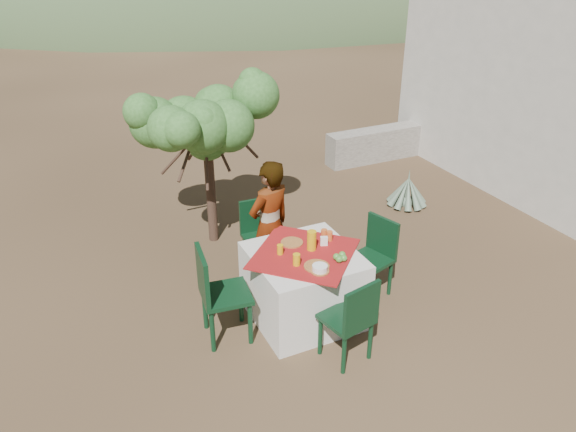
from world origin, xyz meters
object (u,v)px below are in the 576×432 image
object	(u,v)px
shrub_tree	(210,129)
agave	(408,192)
chair_left	(217,291)
guesthouse	(567,80)
chair_right	(375,253)
chair_far	(259,232)
juice_pitcher	(312,240)
person	(270,226)
table	(304,285)
chair_near	(352,318)

from	to	relation	value
shrub_tree	agave	world-z (taller)	shrub_tree
chair_left	shrub_tree	distance (m)	2.25
shrub_tree	guesthouse	xyz separation A→B (m)	(5.79, -0.18, 0.02)
chair_left	chair_right	distance (m)	1.81
chair_far	chair_right	xyz separation A→B (m)	(0.94, -1.02, 0.02)
chair_right	juice_pitcher	world-z (taller)	juice_pitcher
chair_left	person	size ratio (longest dim) A/B	0.66
table	chair_far	xyz separation A→B (m)	(-0.04, 1.09, 0.09)
table	chair_far	distance (m)	1.09
person	shrub_tree	distance (m)	1.51
table	chair_near	distance (m)	0.81
table	guesthouse	xyz separation A→B (m)	(5.52, 1.82, 1.12)
chair_far	chair_left	xyz separation A→B (m)	(-0.87, -1.04, 0.08)
chair_far	shrub_tree	world-z (taller)	shrub_tree
table	person	bearing A→B (deg)	95.95
chair_right	shrub_tree	size ratio (longest dim) A/B	0.47
agave	juice_pitcher	world-z (taller)	juice_pitcher
guesthouse	chair_near	bearing A→B (deg)	-154.28
table	juice_pitcher	xyz separation A→B (m)	(0.10, 0.04, 0.48)
table	guesthouse	size ratio (longest dim) A/B	0.31
table	agave	world-z (taller)	table
person	juice_pitcher	distance (m)	0.68
chair_near	agave	world-z (taller)	chair_near
chair_far	juice_pitcher	xyz separation A→B (m)	(0.14, -1.05, 0.40)
chair_near	guesthouse	world-z (taller)	guesthouse
chair_near	agave	bearing A→B (deg)	-146.50
chair_left	chair_right	bearing A→B (deg)	-82.35
chair_right	person	distance (m)	1.18
chair_left	person	xyz separation A→B (m)	(0.83, 0.64, 0.20)
chair_far	agave	world-z (taller)	chair_far
table	guesthouse	distance (m)	5.92
chair_left	guesthouse	distance (m)	6.74
person	shrub_tree	world-z (taller)	shrub_tree
person	guesthouse	bearing A→B (deg)	173.31
agave	guesthouse	xyz separation A→B (m)	(2.98, 0.13, 1.29)
chair_right	agave	bearing A→B (deg)	117.54
chair_right	shrub_tree	world-z (taller)	shrub_tree
table	shrub_tree	size ratio (longest dim) A/B	0.69
table	chair_far	bearing A→B (deg)	92.00
chair_far	chair_near	world-z (taller)	chair_near
chair_left	chair_far	bearing A→B (deg)	-32.99
chair_right	guesthouse	world-z (taller)	guesthouse
shrub_tree	person	bearing A→B (deg)	-81.37
chair_near	person	bearing A→B (deg)	-95.73
juice_pitcher	table	bearing A→B (deg)	-160.32
table	chair_left	world-z (taller)	chair_left
shrub_tree	agave	bearing A→B (deg)	-6.09
chair_near	juice_pitcher	world-z (taller)	juice_pitcher
table	juice_pitcher	distance (m)	0.50
chair_near	chair_left	size ratio (longest dim) A/B	0.89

